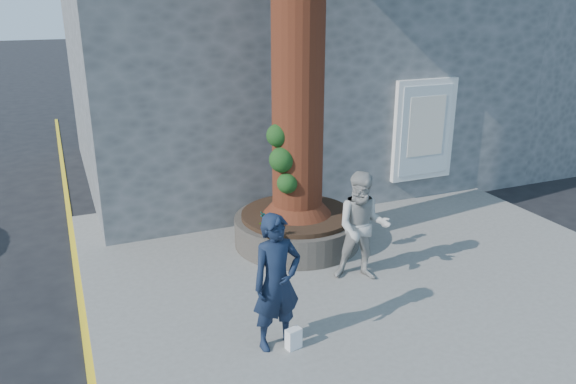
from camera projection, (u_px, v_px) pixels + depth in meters
name	position (u px, v px, depth m)	size (l,w,h in m)	color
ground	(301.00, 310.00, 8.44)	(120.00, 120.00, 0.00)	black
pavement	(356.00, 261.00, 9.83)	(9.00, 8.00, 0.12)	slate
yellow_line	(83.00, 319.00, 8.20)	(0.10, 30.00, 0.01)	yellow
stone_shop	(278.00, 48.00, 14.56)	(10.30, 8.30, 6.30)	#525557
neighbour_shop	(515.00, 45.00, 17.53)	(6.00, 8.00, 6.00)	#525557
planter	(297.00, 228.00, 10.33)	(2.30, 2.30, 0.60)	black
man	(277.00, 282.00, 7.09)	(0.67, 0.44, 1.84)	#121D33
woman	(363.00, 227.00, 8.84)	(0.87, 0.68, 1.80)	#A5A39E
shopping_bag	(294.00, 339.00, 7.28)	(0.20, 0.12, 0.28)	white
plant_a	(264.00, 221.00, 9.39)	(0.18, 0.12, 0.34)	gray
plant_b	(362.00, 211.00, 9.73)	(0.24, 0.23, 0.44)	gray
plant_c	(270.00, 229.00, 9.13)	(0.17, 0.17, 0.30)	gray
plant_d	(358.00, 216.00, 9.73)	(0.24, 0.21, 0.27)	gray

